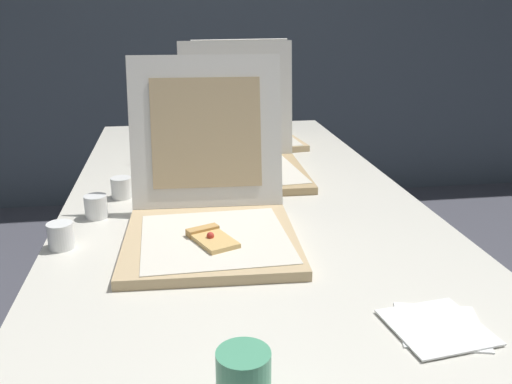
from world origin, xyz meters
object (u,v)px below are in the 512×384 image
at_px(pizza_box_back, 244,127).
at_px(cup_white_near_center, 96,207).
at_px(pizza_box_front, 210,214).
at_px(cup_white_near_left, 61,236).
at_px(table, 241,211).
at_px(pizza_box_middle, 242,156).
at_px(cup_white_mid, 121,188).
at_px(napkin_pile, 438,326).
at_px(cup_white_far, 159,157).
at_px(cup_printed_front, 244,384).

xyz_separation_m(pizza_box_back, cup_white_near_center, (-0.47, -0.75, -0.03)).
bearing_deg(pizza_box_front, cup_white_near_left, -175.20).
xyz_separation_m(table, pizza_box_middle, (0.03, 0.21, 0.10)).
xyz_separation_m(cup_white_mid, napkin_pile, (0.56, -0.74, -0.03)).
xyz_separation_m(cup_white_near_left, napkin_pile, (0.67, -0.42, -0.03)).
distance_m(cup_white_near_left, napkin_pile, 0.79).
bearing_deg(cup_white_mid, cup_white_near_left, -108.06).
distance_m(table, napkin_pile, 0.75).
distance_m(pizza_box_back, cup_white_near_left, 1.07).
relative_size(pizza_box_front, pizza_box_middle, 1.10).
height_order(pizza_box_back, cup_white_mid, pizza_box_back).
distance_m(cup_white_near_left, cup_white_mid, 0.34).
height_order(pizza_box_middle, cup_white_mid, pizza_box_middle).
relative_size(cup_white_far, cup_white_near_left, 1.00).
height_order(pizza_box_front, pizza_box_middle, pizza_box_middle).
distance_m(cup_white_near_center, cup_printed_front, 0.80).
relative_size(cup_white_far, cup_white_mid, 1.00).
height_order(table, cup_white_near_center, cup_white_near_center).
distance_m(pizza_box_front, napkin_pile, 0.56).
bearing_deg(napkin_pile, pizza_box_back, 96.05).
xyz_separation_m(cup_white_far, cup_white_near_center, (-0.15, -0.45, 0.00)).
height_order(pizza_box_middle, cup_printed_front, pizza_box_middle).
distance_m(table, cup_white_near_center, 0.40).
relative_size(cup_white_near_center, cup_white_mid, 1.00).
bearing_deg(cup_white_mid, pizza_box_middle, 26.89).
bearing_deg(cup_printed_front, pizza_box_middle, 82.77).
relative_size(pizza_box_front, cup_white_near_center, 8.36).
xyz_separation_m(pizza_box_middle, cup_white_near_center, (-0.41, -0.33, -0.03)).
xyz_separation_m(pizza_box_front, pizza_box_middle, (0.14, 0.49, 0.00)).
distance_m(table, cup_white_mid, 0.34).
distance_m(cup_white_near_left, cup_printed_front, 0.66).
xyz_separation_m(cup_white_mid, cup_printed_front, (0.22, -0.89, 0.02)).
xyz_separation_m(cup_white_near_center, napkin_pile, (0.61, -0.60, -0.03)).
height_order(cup_white_near_center, napkin_pile, cup_white_near_center).
bearing_deg(cup_white_near_center, cup_white_near_left, -106.91).
height_order(table, cup_white_mid, cup_white_mid).
distance_m(cup_white_far, cup_printed_front, 1.21).
distance_m(table, pizza_box_middle, 0.24).
bearing_deg(cup_white_near_left, pizza_box_middle, 47.30).
xyz_separation_m(table, napkin_pile, (0.24, -0.71, 0.05)).
relative_size(cup_white_far, napkin_pile, 0.33).
bearing_deg(cup_white_mid, pizza_box_back, 55.26).
distance_m(pizza_box_front, cup_white_far, 0.63).
bearing_deg(cup_white_far, napkin_pile, -65.98).
relative_size(table, pizza_box_back, 4.73).
bearing_deg(cup_printed_front, pizza_box_front, 90.01).
height_order(pizza_box_middle, cup_white_far, pizza_box_middle).
bearing_deg(pizza_box_front, pizza_box_back, 80.33).
distance_m(pizza_box_middle, cup_white_near_left, 0.68).
bearing_deg(pizza_box_front, cup_white_mid, 128.49).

